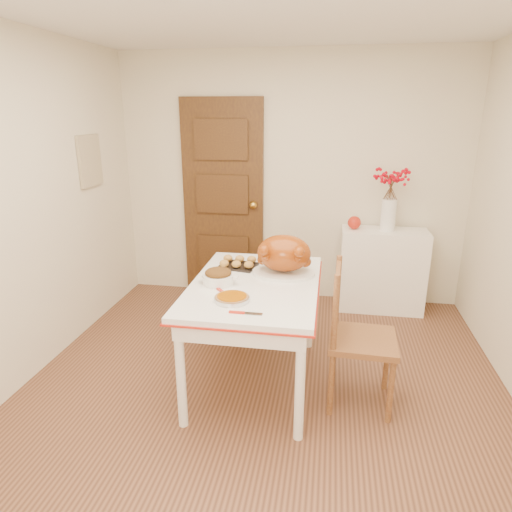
% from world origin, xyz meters
% --- Properties ---
extents(floor, '(3.50, 4.00, 0.00)m').
position_xyz_m(floor, '(0.00, 0.00, 0.00)').
color(floor, '#4A2B1C').
rests_on(floor, ground).
extents(wall_back, '(3.50, 0.00, 2.50)m').
position_xyz_m(wall_back, '(0.00, 2.00, 1.25)').
color(wall_back, beige).
rests_on(wall_back, ground).
extents(wall_front, '(3.50, 0.00, 2.50)m').
position_xyz_m(wall_front, '(0.00, -2.00, 1.25)').
color(wall_front, beige).
rests_on(wall_front, ground).
extents(door_back, '(0.85, 0.06, 2.06)m').
position_xyz_m(door_back, '(-0.70, 1.97, 1.03)').
color(door_back, '#341D13').
rests_on(door_back, ground).
extents(photo_board, '(0.03, 0.35, 0.45)m').
position_xyz_m(photo_board, '(-1.73, 1.20, 1.50)').
color(photo_board, '#CEC488').
rests_on(photo_board, ground).
extents(sideboard, '(0.82, 0.37, 0.82)m').
position_xyz_m(sideboard, '(0.96, 1.78, 0.41)').
color(sideboard, white).
rests_on(sideboard, floor).
extents(kitchen_table, '(0.90, 1.31, 0.78)m').
position_xyz_m(kitchen_table, '(-0.08, 0.30, 0.39)').
color(kitchen_table, white).
rests_on(kitchen_table, floor).
extents(chair_oak, '(0.46, 0.46, 0.99)m').
position_xyz_m(chair_oak, '(0.67, 0.17, 0.50)').
color(chair_oak, brown).
rests_on(chair_oak, floor).
extents(berry_vase, '(0.33, 0.33, 0.63)m').
position_xyz_m(berry_vase, '(0.97, 1.78, 1.14)').
color(berry_vase, white).
rests_on(berry_vase, sideboard).
extents(apple, '(0.13, 0.13, 0.13)m').
position_xyz_m(apple, '(0.66, 1.78, 0.89)').
color(apple, red).
rests_on(apple, sideboard).
extents(turkey_platter, '(0.54, 0.47, 0.29)m').
position_xyz_m(turkey_platter, '(0.10, 0.51, 0.93)').
color(turkey_platter, '#993F0B').
rests_on(turkey_platter, kitchen_table).
extents(pumpkin_pie, '(0.26, 0.26, 0.05)m').
position_xyz_m(pumpkin_pie, '(-0.17, -0.03, 0.81)').
color(pumpkin_pie, '#904600').
rests_on(pumpkin_pie, kitchen_table).
extents(stuffing_dish, '(0.32, 0.27, 0.11)m').
position_xyz_m(stuffing_dish, '(-0.32, 0.24, 0.84)').
color(stuffing_dish, '#57340D').
rests_on(stuffing_dish, kitchen_table).
extents(rolls_tray, '(0.30, 0.25, 0.07)m').
position_xyz_m(rolls_tray, '(-0.26, 0.61, 0.82)').
color(rolls_tray, '#B5823B').
rests_on(rolls_tray, kitchen_table).
extents(pie_server, '(0.20, 0.06, 0.01)m').
position_xyz_m(pie_server, '(-0.05, -0.21, 0.79)').
color(pie_server, silver).
rests_on(pie_server, kitchen_table).
extents(carving_knife, '(0.22, 0.23, 0.01)m').
position_xyz_m(carving_knife, '(-0.22, 0.04, 0.79)').
color(carving_knife, silver).
rests_on(carving_knife, kitchen_table).
extents(drinking_glass, '(0.07, 0.07, 0.11)m').
position_xyz_m(drinking_glass, '(-0.01, 0.78, 0.84)').
color(drinking_glass, white).
rests_on(drinking_glass, kitchen_table).
extents(shaker_pair, '(0.09, 0.06, 0.08)m').
position_xyz_m(shaker_pair, '(0.21, 0.77, 0.82)').
color(shaker_pair, white).
rests_on(shaker_pair, kitchen_table).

